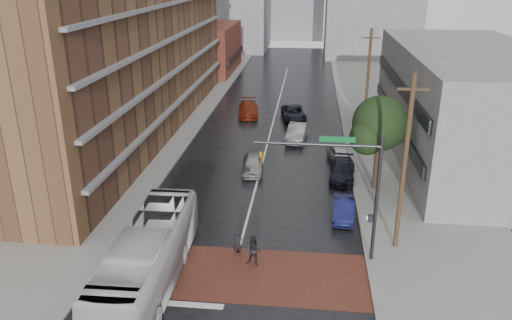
% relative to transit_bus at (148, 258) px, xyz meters
% --- Properties ---
extents(ground, '(160.00, 160.00, 0.00)m').
position_rel_transit_bus_xyz_m(ground, '(3.95, 1.00, -1.58)').
color(ground, black).
rests_on(ground, ground).
extents(crosswalk, '(14.00, 5.00, 0.02)m').
position_rel_transit_bus_xyz_m(crosswalk, '(3.95, 1.50, -1.57)').
color(crosswalk, brown).
rests_on(crosswalk, ground).
extents(sidewalk_west, '(9.00, 90.00, 0.15)m').
position_rel_transit_bus_xyz_m(sidewalk_west, '(-7.55, 26.00, -1.51)').
color(sidewalk_west, gray).
rests_on(sidewalk_west, ground).
extents(sidewalk_east, '(9.00, 90.00, 0.15)m').
position_rel_transit_bus_xyz_m(sidewalk_east, '(15.45, 26.00, -1.51)').
color(sidewalk_east, gray).
rests_on(sidewalk_east, ground).
extents(storefront_west, '(8.00, 16.00, 7.00)m').
position_rel_transit_bus_xyz_m(storefront_west, '(-8.05, 55.00, 1.92)').
color(storefront_west, brown).
rests_on(storefront_west, ground).
extents(building_east, '(11.00, 26.00, 9.00)m').
position_rel_transit_bus_xyz_m(building_east, '(20.45, 21.00, 2.92)').
color(building_east, gray).
rests_on(building_east, ground).
extents(street_tree, '(4.20, 4.10, 6.90)m').
position_rel_transit_bus_xyz_m(street_tree, '(12.47, 13.03, 3.15)').
color(street_tree, '#332319').
rests_on(street_tree, ground).
extents(signal_mast, '(6.50, 0.30, 7.20)m').
position_rel_transit_bus_xyz_m(signal_mast, '(9.80, 3.50, 3.15)').
color(signal_mast, '#2D2D33').
rests_on(signal_mast, ground).
extents(utility_pole_near, '(1.60, 0.26, 10.00)m').
position_rel_transit_bus_xyz_m(utility_pole_near, '(12.75, 5.00, 3.55)').
color(utility_pole_near, '#473321').
rests_on(utility_pole_near, ground).
extents(utility_pole_far, '(1.60, 0.26, 10.00)m').
position_rel_transit_bus_xyz_m(utility_pole_far, '(12.75, 25.00, 3.55)').
color(utility_pole_far, '#473321').
rests_on(utility_pole_far, ground).
extents(transit_bus, '(2.87, 11.43, 3.17)m').
position_rel_transit_bus_xyz_m(transit_bus, '(0.00, 0.00, 0.00)').
color(transit_bus, silver).
rests_on(transit_bus, ground).
extents(pedestrian_a, '(0.54, 0.36, 1.46)m').
position_rel_transit_bus_xyz_m(pedestrian_a, '(3.96, 3.34, -0.85)').
color(pedestrian_a, black).
rests_on(pedestrian_a, ground).
extents(pedestrian_b, '(0.96, 0.83, 1.70)m').
position_rel_transit_bus_xyz_m(pedestrian_b, '(4.94, 2.43, -0.74)').
color(pedestrian_b, black).
rests_on(pedestrian_b, ground).
extents(car_travel_a, '(1.93, 4.07, 1.35)m').
position_rel_transit_bus_xyz_m(car_travel_a, '(3.38, 15.36, -0.91)').
color(car_travel_a, '#9A9CA2').
rests_on(car_travel_a, ground).
extents(car_travel_b, '(2.06, 4.75, 1.52)m').
position_rel_transit_bus_xyz_m(car_travel_b, '(6.56, 23.41, -0.82)').
color(car_travel_b, '#97989E').
rests_on(car_travel_b, ground).
extents(car_travel_c, '(2.67, 5.32, 1.48)m').
position_rel_transit_bus_xyz_m(car_travel_c, '(1.08, 31.23, -0.84)').
color(car_travel_c, maroon).
rests_on(car_travel_c, ground).
extents(suv_travel, '(3.02, 5.33, 1.40)m').
position_rel_transit_bus_xyz_m(suv_travel, '(6.00, 30.22, -0.88)').
color(suv_travel, black).
rests_on(suv_travel, ground).
extents(car_parked_near, '(1.53, 3.81, 1.23)m').
position_rel_transit_bus_xyz_m(car_parked_near, '(9.99, 8.47, -0.97)').
color(car_parked_near, '#131544').
rests_on(car_parked_near, ground).
extents(car_parked_mid, '(2.20, 4.64, 1.31)m').
position_rel_transit_bus_xyz_m(car_parked_mid, '(10.25, 14.84, -0.93)').
color(car_parked_mid, black).
rests_on(car_parked_mid, ground).
extents(car_parked_far, '(2.36, 4.31, 1.39)m').
position_rel_transit_bus_xyz_m(car_parked_far, '(10.25, 18.09, -0.89)').
color(car_parked_far, '#B6B8BF').
rests_on(car_parked_far, ground).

